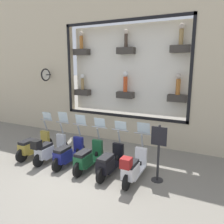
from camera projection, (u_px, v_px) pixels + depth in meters
ground_plane at (79, 174)px, 6.95m from camera, size 120.00×120.00×0.00m
building_facade at (125, 56)px, 9.33m from camera, size 1.23×36.00×7.48m
scooter_white_0 at (133, 167)px, 6.41m from camera, size 1.79×0.61×1.60m
scooter_black_1 at (110, 162)px, 6.82m from camera, size 1.80×0.61×1.55m
scooter_green_2 at (88, 157)px, 7.17m from camera, size 1.80×0.61×1.57m
scooter_navy_3 at (68, 153)px, 7.52m from camera, size 1.79×0.60×1.61m
scooter_silver_4 at (48, 149)px, 7.80m from camera, size 1.79×0.60×1.64m
scooter_olive_5 at (33, 146)px, 8.21m from camera, size 1.80×0.61×1.56m
shop_sign_post at (158, 151)px, 6.35m from camera, size 0.36×0.45×1.72m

